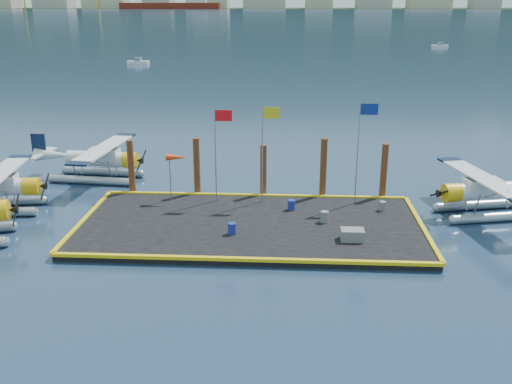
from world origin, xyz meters
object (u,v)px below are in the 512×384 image
(drum_4, at_px, (382,206))
(crate, at_px, (352,235))
(piling_1, at_px, (197,169))
(piling_2, at_px, (263,173))
(seaplane_c, at_px, (100,161))
(seaplane_d, at_px, (487,193))
(piling_3, at_px, (323,170))
(drum_2, at_px, (324,217))
(piling_0, at_px, (131,169))
(piling_4, at_px, (384,173))
(windsock, at_px, (177,158))
(drum_5, at_px, (291,205))
(drum_3, at_px, (232,228))
(flagpole_yellow, at_px, (266,140))
(flagpole_red, at_px, (218,141))
(flagpole_blue, at_px, (362,139))

(drum_4, distance_m, crate, 5.36)
(piling_1, bearing_deg, piling_2, 0.00)
(seaplane_c, height_order, seaplane_d, seaplane_c)
(drum_4, height_order, piling_3, piling_3)
(drum_2, relative_size, piling_0, 0.17)
(piling_1, bearing_deg, piling_4, 0.00)
(crate, relative_size, windsock, 0.40)
(drum_5, bearing_deg, seaplane_d, 3.54)
(piling_0, bearing_deg, piling_1, 0.00)
(piling_4, bearing_deg, piling_2, 180.00)
(drum_2, distance_m, drum_5, 2.79)
(drum_3, bearing_deg, piling_2, 78.70)
(flagpole_yellow, xyz_separation_m, piling_4, (7.80, 1.60, -2.51))
(flagpole_red, bearing_deg, seaplane_c, 151.27)
(drum_5, xyz_separation_m, piling_0, (-10.91, 3.02, 1.28))
(crate, bearing_deg, flagpole_yellow, 129.92)
(flagpole_red, relative_size, piling_3, 1.40)
(flagpole_red, height_order, flagpole_blue, flagpole_blue)
(drum_5, distance_m, flagpole_blue, 6.01)
(flagpole_red, distance_m, piling_0, 6.84)
(seaplane_d, bearing_deg, drum_2, 92.54)
(crate, distance_m, windsock, 12.58)
(drum_3, relative_size, flagpole_blue, 0.10)
(flagpole_yellow, bearing_deg, drum_5, -39.78)
(drum_3, height_order, flagpole_yellow, flagpole_yellow)
(drum_3, height_order, piling_4, piling_4)
(crate, height_order, piling_1, piling_1)
(drum_4, bearing_deg, flagpole_blue, 139.41)
(piling_1, xyz_separation_m, piling_2, (4.50, 0.00, -0.20))
(drum_2, relative_size, drum_3, 1.02)
(drum_5, distance_m, windsock, 7.97)
(flagpole_red, height_order, piling_0, flagpole_red)
(seaplane_c, bearing_deg, crate, 62.93)
(seaplane_d, distance_m, drum_2, 10.60)
(piling_2, bearing_deg, drum_5, -57.73)
(piling_1, xyz_separation_m, piling_4, (12.50, 0.00, -0.10))
(drum_3, relative_size, piling_1, 0.16)
(flagpole_blue, bearing_deg, drum_3, -144.04)
(drum_2, relative_size, drum_5, 1.05)
(drum_3, relative_size, piling_2, 0.17)
(crate, bearing_deg, flagpole_red, 143.17)
(drum_3, height_order, piling_1, piling_1)
(seaplane_d, bearing_deg, flagpole_blue, 72.68)
(piling_2, bearing_deg, flagpole_yellow, -82.79)
(seaplane_c, height_order, drum_2, seaplane_c)
(piling_4, bearing_deg, seaplane_c, 169.81)
(piling_1, bearing_deg, drum_4, -13.03)
(flagpole_red, bearing_deg, piling_4, 8.43)
(drum_4, distance_m, piling_4, 3.12)
(drum_4, xyz_separation_m, windsock, (-13.12, 1.20, 2.54))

